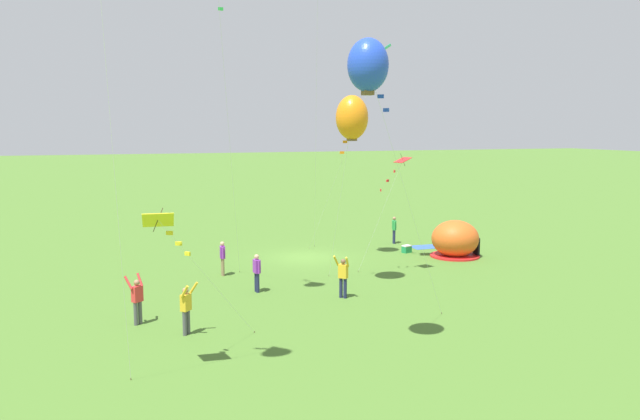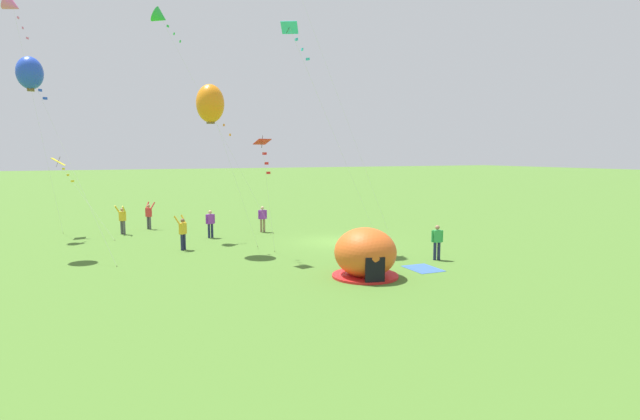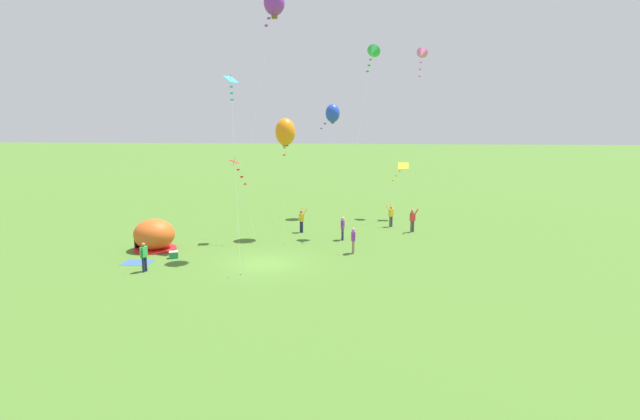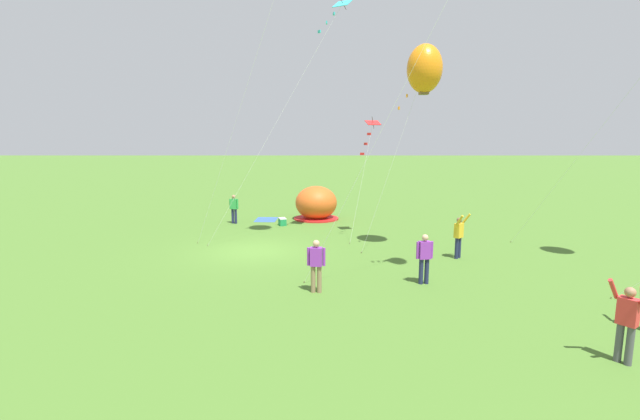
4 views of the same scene
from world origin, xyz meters
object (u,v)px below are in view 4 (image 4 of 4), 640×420
(kite_cyan, at_px, (336,13))
(person_with_toddler, at_px, (459,235))
(popup_tent, at_px, (316,204))
(person_watching_sky, at_px, (316,263))
(person_strolling, at_px, (234,207))
(person_near_tent, at_px, (424,256))
(kite_red, at_px, (371,130))
(person_flying_kite, at_px, (627,320))
(kite_orange, at_px, (425,69))
(cooler_box, at_px, (282,222))

(kite_cyan, bearing_deg, person_with_toddler, 51.91)
(popup_tent, distance_m, person_watching_sky, 13.38)
(person_watching_sky, height_order, person_strolling, same)
(person_near_tent, xyz_separation_m, person_with_toddler, (-3.28, 2.20, 0.03))
(person_watching_sky, distance_m, person_with_toddler, 7.17)
(kite_cyan, bearing_deg, kite_red, 98.33)
(person_watching_sky, bearing_deg, kite_cyan, 173.88)
(person_flying_kite, xyz_separation_m, kite_red, (-12.75, -4.12, 4.38))
(person_watching_sky, relative_size, kite_red, 0.28)
(person_flying_kite, bearing_deg, person_strolling, -144.33)
(person_strolling, bearing_deg, person_flying_kite, 35.67)
(person_flying_kite, relative_size, person_strolling, 1.10)
(person_strolling, bearing_deg, kite_orange, 54.17)
(person_near_tent, bearing_deg, cooler_box, -151.16)
(person_strolling, distance_m, kite_orange, 13.47)
(popup_tent, relative_size, person_flying_kite, 1.49)
(person_watching_sky, height_order, person_with_toddler, person_with_toddler)
(cooler_box, relative_size, person_strolling, 0.36)
(cooler_box, relative_size, kite_orange, 0.07)
(cooler_box, bearing_deg, kite_red, 57.44)
(kite_cyan, bearing_deg, person_near_tent, 21.19)
(cooler_box, bearing_deg, person_flying_kite, 29.24)
(cooler_box, bearing_deg, kite_cyan, 42.30)
(person_flying_kite, distance_m, person_near_tent, 6.14)
(person_strolling, distance_m, person_with_toddler, 13.36)
(person_flying_kite, distance_m, person_watching_sky, 8.06)
(person_strolling, relative_size, kite_red, 0.28)
(cooler_box, relative_size, person_flying_kite, 0.33)
(person_strolling, relative_size, kite_orange, 0.20)
(person_strolling, height_order, kite_red, kite_red)
(popup_tent, relative_size, kite_red, 0.46)
(person_watching_sky, height_order, kite_cyan, kite_cyan)
(person_flying_kite, bearing_deg, person_watching_sky, -123.53)
(person_flying_kite, bearing_deg, kite_red, -162.11)
(kite_cyan, height_order, kite_red, kite_cyan)
(cooler_box, height_order, kite_cyan, kite_cyan)
(popup_tent, height_order, kite_cyan, kite_cyan)
(person_near_tent, distance_m, kite_orange, 8.04)
(person_strolling, bearing_deg, kite_cyan, 56.75)
(popup_tent, xyz_separation_m, kite_orange, (8.28, 4.56, 6.76))
(person_strolling, height_order, person_with_toddler, person_with_toddler)
(person_flying_kite, distance_m, person_with_toddler, 8.63)
(person_near_tent, xyz_separation_m, person_strolling, (-11.04, -8.67, 0.00))
(cooler_box, relative_size, kite_red, 0.10)
(person_near_tent, bearing_deg, kite_orange, 169.80)
(person_near_tent, xyz_separation_m, kite_orange, (-4.23, 0.76, 6.79))
(person_watching_sky, distance_m, kite_red, 9.75)
(person_watching_sky, xyz_separation_m, kite_cyan, (-8.05, 0.86, 9.82))
(person_strolling, distance_m, kite_red, 9.52)
(popup_tent, bearing_deg, kite_red, 28.50)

